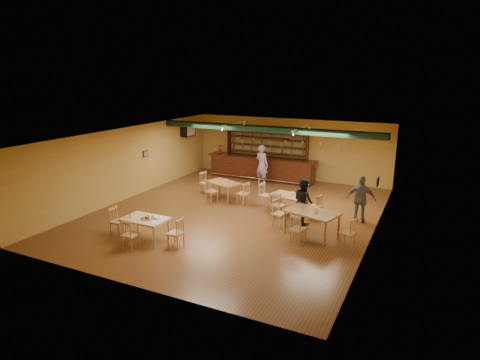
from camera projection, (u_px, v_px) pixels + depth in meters
The scene contains 22 objects.
floor at pixel (236, 213), 15.40m from camera, with size 12.00×12.00×0.00m, color brown.
ceiling_beam at pixel (265, 129), 17.10m from camera, with size 10.00×0.30×0.25m, color black.
track_rail_left at pixel (234, 124), 18.37m from camera, with size 0.05×2.50×0.05m, color silver.
track_rail_right at pixel (302, 128), 17.02m from camera, with size 0.05×2.50×0.05m, color silver.
ac_unit at pixel (188, 130), 20.48m from camera, with size 0.34×0.70×0.48m, color silver.
picture_left at pixel (146, 154), 17.94m from camera, with size 0.04×0.34×0.28m, color black.
picture_right at pixel (378, 182), 13.30m from camera, with size 0.04×0.34×0.28m, color black.
bar_counter at pixel (261, 168), 20.22m from camera, with size 5.58×0.85×1.13m, color #36110A.
back_bar_hutch at pixel (266, 155), 20.62m from camera, with size 4.32×0.40×2.28m, color #36110A.
poinsettia at pixel (220, 149), 21.01m from camera, with size 0.24×0.24×0.43m, color #B41020.
dining_table_a at pixel (224, 190), 17.15m from camera, with size 1.42×0.85×0.71m, color #9B6937.
dining_table_b at pixel (289, 204), 15.42m from camera, with size 1.37×0.82×0.68m, color #9B6937.
dining_table_d at pixel (311, 224), 13.17m from camera, with size 1.68×1.01×0.84m, color #9B6937.
near_table at pixel (146, 229), 12.79m from camera, with size 1.40×0.90×0.75m, color tan.
pizza_tray at pixel (147, 218), 12.65m from camera, with size 0.40×0.40×0.01m, color silver.
parmesan_shaker at pixel (130, 216), 12.74m from camera, with size 0.07×0.07×0.11m, color #EAE5C6.
napkin_stack at pixel (158, 217), 12.72m from camera, with size 0.20×0.15×0.03m, color white.
pizza_server at pixel (152, 218), 12.63m from camera, with size 0.32×0.09×0.00m, color silver.
side_plate at pixel (155, 223), 12.29m from camera, with size 0.22×0.22×0.01m, color white.
patron_bar at pixel (262, 165), 19.24m from camera, with size 0.69×0.46×1.90m, color #9551B0.
patron_right_a at pixel (303, 201), 14.26m from camera, with size 0.78×0.61×1.61m, color black.
patron_right_b at pixel (361, 199), 14.29m from camera, with size 1.00×0.42×1.71m, color slate.
Camera 1 is at (6.50, -13.04, 5.15)m, focal length 30.34 mm.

